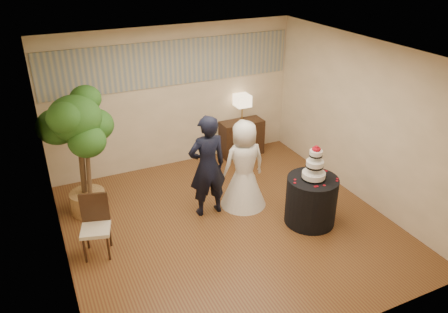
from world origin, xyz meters
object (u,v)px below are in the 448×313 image
table_lamp (242,108)px  ficus_tree (81,154)px  cake_table (311,200)px  console (242,138)px  wedding_cake (315,162)px  groom (207,166)px  bride (244,164)px  side_chair (95,228)px

table_lamp → ficus_tree: size_ratio=0.27×
cake_table → ficus_tree: 3.79m
console → wedding_cake: bearing=-93.6°
groom → console: 2.41m
bride → ficus_tree: 2.67m
groom → side_chair: size_ratio=1.89×
groom → console: groom is taller
console → ficus_tree: bearing=-165.8°
table_lamp → cake_table: bearing=-93.0°
cake_table → console: size_ratio=0.90×
bride → ficus_tree: ficus_tree is taller
table_lamp → side_chair: (-3.45, -2.11, -0.58)m
console → ficus_tree: ficus_tree is taller
cake_table → ficus_tree: bearing=150.3°
wedding_cake → cake_table: bearing=0.0°
table_lamp → console: bearing=0.0°
cake_table → side_chair: side_chair is taller
groom → console: (1.55, 1.77, -0.50)m
console → side_chair: 4.05m
side_chair → groom: bearing=25.5°
table_lamp → ficus_tree: (-3.39, -0.90, 0.04)m
bride → console: 2.04m
cake_table → console: bearing=87.0°
groom → wedding_cake: 1.72m
wedding_cake → ficus_tree: (-3.24, 1.85, -0.00)m
bride → side_chair: 2.61m
cake_table → wedding_cake: (0.00, 0.00, 0.69)m
console → ficus_tree: size_ratio=0.42×
cake_table → side_chair: 3.37m
groom → bride: 0.67m
cake_table → console: 2.74m
groom → cake_table: size_ratio=2.15×
cake_table → ficus_tree: ficus_tree is taller
console → side_chair: size_ratio=0.98×
wedding_cake → groom: bearing=145.4°
wedding_cake → side_chair: (-3.31, 0.63, -0.63)m
cake_table → bride: bearing=128.1°
ficus_tree → groom: bearing=-25.6°
groom → cake_table: bearing=145.6°
cake_table → groom: bearing=145.4°
cake_table → table_lamp: bearing=87.0°
table_lamp → side_chair: 4.09m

